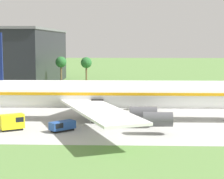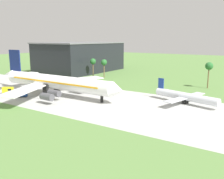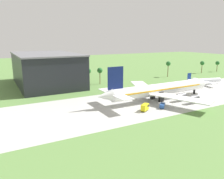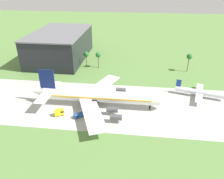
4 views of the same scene
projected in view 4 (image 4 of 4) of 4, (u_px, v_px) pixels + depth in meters
name	position (u px, v px, depth m)	size (l,w,h in m)	color
ground_plane	(164.00, 108.00, 106.06)	(600.00, 600.00, 0.00)	#5B8442
taxiway_strip	(164.00, 108.00, 106.05)	(320.00, 44.00, 0.02)	#B2B2AD
jet_airliner	(99.00, 96.00, 105.49)	(67.83, 55.49, 18.05)	white
regional_aircraft	(199.00, 92.00, 114.79)	(24.55, 22.31, 8.06)	silver
baggage_tug	(79.00, 115.00, 98.82)	(4.80, 4.64, 1.84)	black
catering_van	(59.00, 112.00, 99.93)	(4.66, 3.86, 3.00)	black
terminal_building	(61.00, 45.00, 164.51)	(36.72, 61.20, 20.59)	black
palm_tree_row	(180.00, 59.00, 142.38)	(132.11, 3.60, 12.40)	brown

